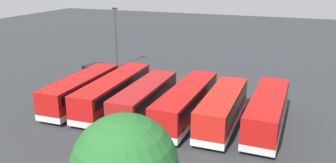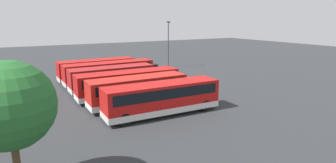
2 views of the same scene
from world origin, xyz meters
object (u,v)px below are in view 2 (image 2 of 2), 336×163
at_px(bus_single_deck_second, 138,90).
at_px(bus_single_deck_fifth, 110,72).
at_px(lamp_post_tall, 168,41).
at_px(bus_single_deck_sixth, 97,69).
at_px(bus_single_deck_near_end, 162,97).
at_px(bus_single_deck_fourth, 112,78).
at_px(car_hatchback_silver, 144,65).
at_px(bus_single_deck_third, 129,83).
at_px(waste_bin_yellow, 187,82).

xyz_separation_m(bus_single_deck_second, bus_single_deck_fifth, (10.92, -0.59, 0.00)).
bearing_deg(bus_single_deck_fifth, lamp_post_tall, -61.78).
height_order(bus_single_deck_second, bus_single_deck_sixth, same).
xyz_separation_m(bus_single_deck_near_end, bus_single_deck_sixth, (17.77, 1.06, -0.00)).
bearing_deg(bus_single_deck_fourth, lamp_post_tall, -52.38).
xyz_separation_m(bus_single_deck_second, bus_single_deck_sixth, (14.12, 0.23, 0.00)).
relative_size(bus_single_deck_fourth, car_hatchback_silver, 2.24).
bearing_deg(lamp_post_tall, bus_single_deck_third, 137.47).
distance_m(bus_single_deck_fourth, waste_bin_yellow, 9.75).
bearing_deg(bus_single_deck_sixth, lamp_post_tall, -74.54).
bearing_deg(car_hatchback_silver, bus_single_deck_sixth, 116.05).
distance_m(bus_single_deck_second, bus_single_deck_fifth, 10.94).
distance_m(bus_single_deck_second, lamp_post_tall, 22.85).
xyz_separation_m(bus_single_deck_second, bus_single_deck_third, (3.35, -0.32, 0.00)).
distance_m(bus_single_deck_second, bus_single_deck_sixth, 14.12).
xyz_separation_m(bus_single_deck_third, bus_single_deck_sixth, (10.77, 0.55, -0.00)).
height_order(bus_single_deck_near_end, bus_single_deck_fourth, same).
bearing_deg(bus_single_deck_fourth, bus_single_deck_sixth, -0.41).
xyz_separation_m(bus_single_deck_near_end, lamp_post_tall, (21.64, -12.92, 3.17)).
xyz_separation_m(bus_single_deck_second, car_hatchback_silver, (18.82, -9.40, -0.92)).
xyz_separation_m(bus_single_deck_fourth, waste_bin_yellow, (-2.35, -9.39, -1.14)).
relative_size(bus_single_deck_near_end, car_hatchback_silver, 2.39).
xyz_separation_m(bus_single_deck_near_end, bus_single_deck_second, (3.65, 0.83, -0.00)).
relative_size(bus_single_deck_fourth, lamp_post_tall, 1.25).
height_order(bus_single_deck_third, waste_bin_yellow, bus_single_deck_third).
bearing_deg(bus_single_deck_second, car_hatchback_silver, -26.54).
distance_m(bus_single_deck_third, bus_single_deck_fifth, 7.58).
bearing_deg(waste_bin_yellow, bus_single_deck_fourth, 75.98).
bearing_deg(bus_single_deck_near_end, lamp_post_tall, -30.84).
distance_m(bus_single_deck_near_end, bus_single_deck_fifth, 14.58).
relative_size(bus_single_deck_third, waste_bin_yellow, 12.20).
bearing_deg(waste_bin_yellow, bus_single_deck_sixth, 45.18).
relative_size(bus_single_deck_sixth, car_hatchback_silver, 2.35).
bearing_deg(lamp_post_tall, bus_single_deck_fifth, 118.22).
relative_size(bus_single_deck_near_end, bus_single_deck_third, 0.95).
relative_size(bus_single_deck_second, bus_single_deck_sixth, 0.94).
distance_m(bus_single_deck_sixth, waste_bin_yellow, 13.22).
height_order(bus_single_deck_sixth, lamp_post_tall, lamp_post_tall).
height_order(bus_single_deck_near_end, waste_bin_yellow, bus_single_deck_near_end).
height_order(bus_single_deck_third, car_hatchback_silver, bus_single_deck_third).
bearing_deg(bus_single_deck_second, bus_single_deck_fourth, 2.21).
bearing_deg(bus_single_deck_second, bus_single_deck_third, -5.47).
relative_size(bus_single_deck_near_end, lamp_post_tall, 1.34).
xyz_separation_m(bus_single_deck_fourth, car_hatchback_silver, (11.65, -9.68, -0.92)).
xyz_separation_m(bus_single_deck_third, bus_single_deck_fifth, (7.57, -0.26, 0.00)).
height_order(bus_single_deck_fourth, bus_single_deck_fifth, same).
bearing_deg(lamp_post_tall, bus_single_deck_second, 142.61).
bearing_deg(bus_single_deck_fifth, bus_single_deck_second, 176.93).
height_order(car_hatchback_silver, lamp_post_tall, lamp_post_tall).
bearing_deg(bus_single_deck_third, bus_single_deck_second, 174.53).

